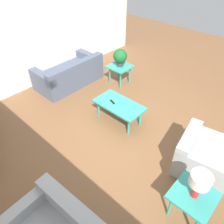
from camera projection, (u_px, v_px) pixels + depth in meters
name	position (u px, v px, depth m)	size (l,w,h in m)	color
ground_plane	(124.00, 130.00, 4.68)	(14.00, 14.00, 0.00)	brown
wall_right	(32.00, 34.00, 5.44)	(0.12, 7.20, 2.70)	white
sofa	(70.00, 75.00, 5.98)	(0.94, 1.79, 0.73)	#4C566B
armchair	(202.00, 157.00, 3.74)	(0.99, 0.98, 0.71)	#A8ADB2
coffee_table	(119.00, 106.00, 4.69)	(1.08, 0.59, 0.46)	teal
side_table_plant	(120.00, 68.00, 5.91)	(0.58, 0.58, 0.52)	teal
side_table_lamp	(193.00, 198.00, 2.99)	(0.58, 0.58, 0.52)	teal
potted_plant	(120.00, 57.00, 5.70)	(0.37, 0.37, 0.47)	#333338
table_lamp	(200.00, 182.00, 2.75)	(0.28, 0.28, 0.43)	red
remote_control	(112.00, 102.00, 4.70)	(0.16, 0.08, 0.02)	black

